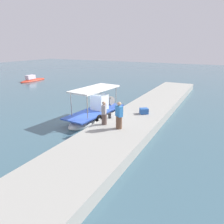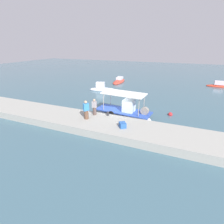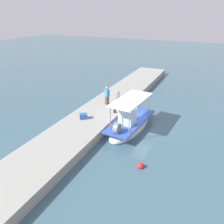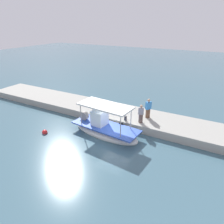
{
  "view_description": "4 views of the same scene",
  "coord_description": "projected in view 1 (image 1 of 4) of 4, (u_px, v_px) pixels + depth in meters",
  "views": [
    {
      "loc": [
        -13.38,
        -9.26,
        5.96
      ],
      "look_at": [
        0.69,
        -1.87,
        0.94
      ],
      "focal_mm": 34.39,
      "sensor_mm": 36.0,
      "label": 1
    },
    {
      "loc": [
        6.51,
        -16.63,
        7.34
      ],
      "look_at": [
        0.22,
        -1.73,
        1.0
      ],
      "focal_mm": 28.15,
      "sensor_mm": 36.0,
      "label": 2
    },
    {
      "loc": [
        16.99,
        5.53,
        9.13
      ],
      "look_at": [
        0.29,
        -2.18,
        0.9
      ],
      "focal_mm": 36.84,
      "sensor_mm": 36.0,
      "label": 3
    },
    {
      "loc": [
        -6.82,
        12.71,
        8.75
      ],
      "look_at": [
        1.54,
        -2.55,
        0.98
      ],
      "focal_mm": 32.66,
      "sensor_mm": 36.0,
      "label": 4
    }
  ],
  "objects": [
    {
      "name": "ground_plane",
      "position": [
        87.0,
        122.0,
        17.2
      ],
      "size": [
        120.0,
        120.0,
        0.0
      ],
      "primitive_type": "plane",
      "color": "#3E5F6E"
    },
    {
      "name": "dock_quay",
      "position": [
        129.0,
        126.0,
        15.49
      ],
      "size": [
        36.0,
        3.89,
        0.71
      ],
      "primitive_type": "cube",
      "color": "#9C9C93",
      "rests_on": "ground_plane"
    },
    {
      "name": "main_fishing_boat",
      "position": [
        96.0,
        114.0,
        17.78
      ],
      "size": [
        6.26,
        2.62,
        2.99
      ],
      "color": "silver",
      "rests_on": "ground_plane"
    },
    {
      "name": "fisherman_near_bollard",
      "position": [
        104.0,
        114.0,
        14.55
      ],
      "size": [
        0.51,
        0.45,
        1.62
      ],
      "color": "brown",
      "rests_on": "dock_quay"
    },
    {
      "name": "fisherman_by_crate",
      "position": [
        119.0,
        117.0,
        13.8
      ],
      "size": [
        0.54,
        0.58,
        1.79
      ],
      "color": "brown",
      "rests_on": "dock_quay"
    },
    {
      "name": "mooring_bollard",
      "position": [
        110.0,
        116.0,
        15.94
      ],
      "size": [
        0.24,
        0.24,
        0.4
      ],
      "primitive_type": "cylinder",
      "color": "#2D2D33",
      "rests_on": "dock_quay"
    },
    {
      "name": "cargo_crate",
      "position": [
        144.0,
        111.0,
        16.96
      ],
      "size": [
        0.78,
        0.81,
        0.44
      ],
      "primitive_type": "cube",
      "rotation": [
        0.0,
        0.0,
        2.21
      ],
      "color": "#295AAA",
      "rests_on": "dock_quay"
    },
    {
      "name": "marker_buoy",
      "position": [
        99.0,
        102.0,
        22.78
      ],
      "size": [
        0.46,
        0.46,
        0.46
      ],
      "color": "red",
      "rests_on": "ground_plane"
    },
    {
      "name": "moored_boat_far",
      "position": [
        33.0,
        80.0,
        36.44
      ],
      "size": [
        5.11,
        1.5,
        1.31
      ],
      "color": "red",
      "rests_on": "ground_plane"
    }
  ]
}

